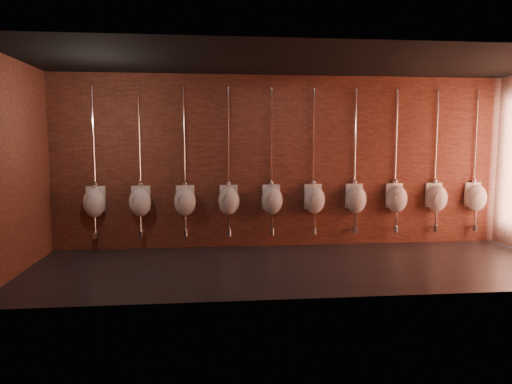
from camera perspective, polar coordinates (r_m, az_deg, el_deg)
The scene contains 12 objects.
ground at distance 7.39m, azimuth 5.34°, elevation -9.23°, with size 8.50×8.50×0.00m, color black.
room_shell at distance 7.12m, azimuth 5.50°, elevation 6.57°, with size 8.54×3.04×3.22m.
urinal_0 at distance 8.66m, azimuth -19.56°, elevation -1.16°, with size 0.44×0.39×2.72m.
urinal_1 at distance 8.50m, azimuth -14.29°, elevation -1.13°, with size 0.44×0.39×2.72m.
urinal_2 at distance 8.42m, azimuth -8.88°, elevation -1.08°, with size 0.44×0.39×2.72m.
urinal_3 at distance 8.42m, azimuth -3.42°, elevation -1.02°, with size 0.44×0.39×2.72m.
urinal_4 at distance 8.49m, azimuth 2.01°, elevation -0.95°, with size 0.44×0.39×2.72m.
urinal_5 at distance 8.63m, azimuth 7.30°, elevation -0.87°, with size 0.44×0.39×2.72m.
urinal_6 at distance 8.85m, azimuth 12.37°, elevation -0.80°, with size 0.44×0.39×2.72m.
urinal_7 at distance 9.13m, azimuth 17.17°, elevation -0.72°, with size 0.44×0.39×2.72m.
urinal_8 at distance 9.47m, azimuth 21.64°, elevation -0.64°, with size 0.44×0.39×2.72m.
urinal_9 at distance 9.87m, azimuth 25.79°, elevation -0.56°, with size 0.44×0.39×2.72m.
Camera 1 is at (-1.39, -6.98, 1.97)m, focal length 32.00 mm.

